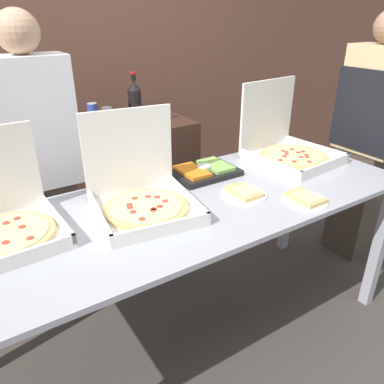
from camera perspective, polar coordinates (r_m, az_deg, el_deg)
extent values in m
plane|color=#423D38|center=(2.29, 0.00, -20.97)|extent=(16.00, 16.00, 0.00)
cube|color=brown|center=(3.14, -18.18, 19.80)|extent=(10.00, 0.06, 2.80)
cube|color=#A8AAB2|center=(1.77, 0.00, -1.82)|extent=(2.26, 0.83, 0.02)
cube|color=#A8AAB2|center=(2.49, 26.60, -7.43)|extent=(0.06, 0.06, 0.83)
cube|color=#A8AAB2|center=(2.84, 14.40, -1.09)|extent=(0.06, 0.06, 0.83)
cube|color=silver|center=(1.67, -6.98, -3.00)|extent=(0.48, 0.48, 0.02)
cube|color=silver|center=(1.48, -4.51, -5.43)|extent=(0.42, 0.07, 0.04)
cube|color=silver|center=(1.61, -13.90, -3.48)|extent=(0.07, 0.42, 0.04)
cube|color=silver|center=(1.72, -0.61, -0.75)|extent=(0.07, 0.42, 0.04)
cube|color=silver|center=(1.77, -9.64, 6.12)|extent=(0.42, 0.07, 0.40)
cylinder|color=#DBB26B|center=(1.66, -7.02, -2.42)|extent=(0.37, 0.37, 0.02)
cylinder|color=beige|center=(1.65, -7.04, -2.09)|extent=(0.32, 0.32, 0.00)
cylinder|color=#C13D2D|center=(1.68, -4.17, -1.36)|extent=(0.03, 0.03, 0.00)
cylinder|color=#C13D2D|center=(1.71, -5.33, -0.78)|extent=(0.03, 0.03, 0.00)
cylinder|color=#C13D2D|center=(1.72, -6.73, -0.69)|extent=(0.03, 0.03, 0.00)
cylinder|color=#C13D2D|center=(1.72, -8.74, -0.94)|extent=(0.03, 0.03, 0.00)
cylinder|color=#C13D2D|center=(1.66, -9.52, -1.91)|extent=(0.03, 0.03, 0.00)
cylinder|color=#C13D2D|center=(1.64, -9.44, -2.34)|extent=(0.03, 0.03, 0.00)
cylinder|color=#C13D2D|center=(1.60, -8.98, -3.02)|extent=(0.03, 0.03, 0.00)
cylinder|color=#C13D2D|center=(1.54, -7.62, -4.10)|extent=(0.03, 0.03, 0.00)
cylinder|color=#C13D2D|center=(1.60, -5.96, -2.78)|extent=(0.03, 0.03, 0.00)
cylinder|color=#C13D2D|center=(1.62, -5.85, -2.56)|extent=(0.03, 0.03, 0.00)
cylinder|color=#C13D2D|center=(1.63, -4.92, -2.21)|extent=(0.03, 0.03, 0.00)
cube|color=silver|center=(2.32, 15.19, 4.81)|extent=(0.49, 0.49, 0.02)
cube|color=silver|center=(2.20, 19.69, 3.85)|extent=(0.45, 0.06, 0.04)
cube|color=silver|center=(2.15, 11.75, 4.36)|extent=(0.06, 0.45, 0.04)
cube|color=silver|center=(2.48, 18.35, 6.48)|extent=(0.06, 0.45, 0.04)
cube|color=silver|center=(2.39, 11.39, 11.44)|extent=(0.45, 0.06, 0.43)
cylinder|color=#DBB26B|center=(2.31, 15.25, 5.25)|extent=(0.39, 0.39, 0.02)
cylinder|color=beige|center=(2.31, 15.28, 5.51)|extent=(0.34, 0.34, 0.00)
cylinder|color=#C13D2D|center=(2.37, 16.56, 5.94)|extent=(0.03, 0.03, 0.00)
cylinder|color=#C13D2D|center=(2.35, 15.87, 5.82)|extent=(0.03, 0.03, 0.00)
cylinder|color=#C13D2D|center=(2.39, 15.00, 6.30)|extent=(0.03, 0.03, 0.00)
cylinder|color=#C13D2D|center=(2.35, 13.72, 6.14)|extent=(0.03, 0.03, 0.00)
cylinder|color=#C13D2D|center=(2.34, 14.20, 5.93)|extent=(0.03, 0.03, 0.00)
cylinder|color=#C13D2D|center=(2.30, 14.22, 5.62)|extent=(0.03, 0.03, 0.00)
cylinder|color=#C13D2D|center=(2.26, 13.93, 5.33)|extent=(0.03, 0.03, 0.00)
cylinder|color=#C13D2D|center=(2.20, 13.32, 4.75)|extent=(0.03, 0.03, 0.00)
cylinder|color=#C13D2D|center=(2.20, 15.33, 4.51)|extent=(0.03, 0.03, 0.00)
cylinder|color=#C13D2D|center=(2.22, 17.44, 4.43)|extent=(0.03, 0.03, 0.00)
cylinder|color=#C13D2D|center=(2.28, 16.26, 5.15)|extent=(0.03, 0.03, 0.00)
cylinder|color=#C13D2D|center=(2.28, 17.17, 5.11)|extent=(0.03, 0.03, 0.00)
cylinder|color=#C13D2D|center=(2.32, 17.01, 5.44)|extent=(0.03, 0.03, 0.00)
cube|color=silver|center=(1.63, -26.14, -6.48)|extent=(0.42, 0.42, 0.02)
cube|color=silver|center=(1.45, -24.80, -8.95)|extent=(0.40, 0.04, 0.04)
cube|color=silver|center=(1.64, -19.84, -3.75)|extent=(0.04, 0.40, 0.04)
cylinder|color=#DBB26B|center=(1.62, -26.27, -5.91)|extent=(0.35, 0.35, 0.02)
cylinder|color=beige|center=(1.61, -26.35, -5.57)|extent=(0.30, 0.30, 0.00)
cylinder|color=#C13D2D|center=(1.62, -24.48, -4.84)|extent=(0.03, 0.03, 0.00)
cylinder|color=#C13D2D|center=(1.69, -25.10, -3.67)|extent=(0.03, 0.03, 0.00)
cylinder|color=#C13D2D|center=(1.68, -26.48, -4.23)|extent=(0.03, 0.03, 0.00)
cylinder|color=#C13D2D|center=(1.55, -26.53, -6.89)|extent=(0.03, 0.03, 0.00)
cylinder|color=#C13D2D|center=(1.53, -23.44, -6.44)|extent=(0.03, 0.03, 0.00)
cylinder|color=white|center=(1.85, 16.78, -1.20)|extent=(0.22, 0.22, 0.01)
cube|color=#DBB26B|center=(1.84, 16.83, -0.84)|extent=(0.12, 0.17, 0.02)
cube|color=beige|center=(1.83, 17.18, -0.65)|extent=(0.09, 0.12, 0.01)
cylinder|color=white|center=(1.84, 7.87, -0.34)|extent=(0.23, 0.23, 0.01)
cube|color=#DBB26B|center=(1.84, 7.90, 0.02)|extent=(0.12, 0.17, 0.02)
cube|color=beige|center=(1.82, 8.18, 0.22)|extent=(0.09, 0.12, 0.01)
cube|color=black|center=(2.05, 1.85, 3.05)|extent=(0.35, 0.26, 0.03)
cube|color=orange|center=(2.00, 0.00, 3.18)|extent=(0.12, 0.21, 0.02)
cube|color=#8CC65B|center=(2.08, 3.64, 4.08)|extent=(0.12, 0.21, 0.02)
cylinder|color=white|center=(2.04, 1.86, 3.75)|extent=(0.08, 0.08, 0.02)
cube|color=#382319|center=(2.66, -7.47, -0.20)|extent=(0.67, 0.46, 1.02)
cylinder|color=black|center=(2.38, -8.65, 12.50)|extent=(0.08, 0.08, 0.22)
cone|color=black|center=(2.36, -8.87, 15.76)|extent=(0.08, 0.08, 0.06)
cylinder|color=black|center=(2.35, -8.95, 16.89)|extent=(0.03, 0.03, 0.04)
cylinder|color=red|center=(2.35, -9.00, 17.49)|extent=(0.03, 0.03, 0.01)
cylinder|color=silver|center=(2.40, -12.78, 11.03)|extent=(0.07, 0.07, 0.12)
cylinder|color=silver|center=(2.38, -12.93, 12.47)|extent=(0.06, 0.06, 0.00)
cylinder|color=#334CB2|center=(2.53, -14.84, 11.56)|extent=(0.07, 0.07, 0.12)
cylinder|color=silver|center=(2.51, -15.00, 12.92)|extent=(0.06, 0.06, 0.00)
cube|color=#473D33|center=(2.41, -19.88, -7.44)|extent=(0.28, 0.20, 0.81)
cube|color=white|center=(2.12, -22.88, 9.58)|extent=(0.40, 0.22, 0.67)
sphere|color=tan|center=(2.06, -25.11, 21.30)|extent=(0.21, 0.21, 0.21)
cube|color=#473D33|center=(2.98, 23.42, -1.53)|extent=(0.20, 0.28, 0.81)
cube|color=#D1B27F|center=(2.75, 26.17, 12.38)|extent=(0.22, 0.40, 0.68)
cube|color=black|center=(2.76, 25.95, 11.29)|extent=(0.24, 0.42, 0.51)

